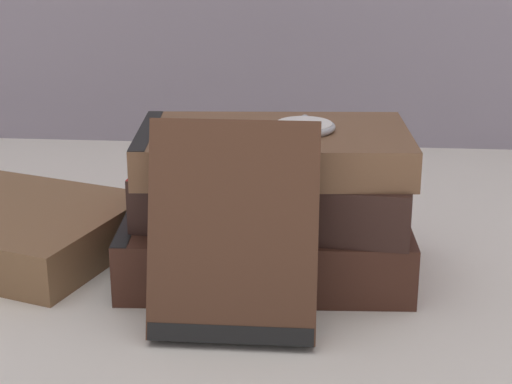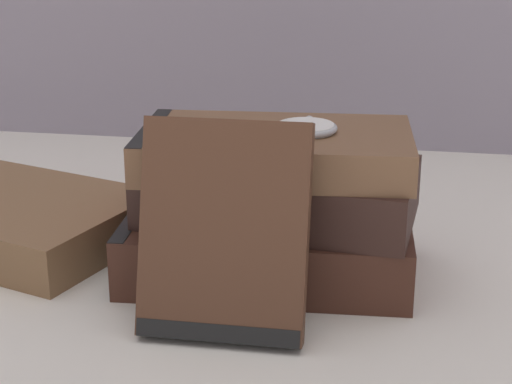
% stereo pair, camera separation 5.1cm
% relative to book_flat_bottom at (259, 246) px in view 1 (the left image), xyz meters
% --- Properties ---
extents(ground_plane, '(3.00, 3.00, 0.00)m').
position_rel_book_flat_bottom_xyz_m(ground_plane, '(-0.03, -0.04, -0.02)').
color(ground_plane, silver).
extents(book_flat_bottom, '(0.23, 0.14, 0.05)m').
position_rel_book_flat_bottom_xyz_m(book_flat_bottom, '(0.00, 0.00, 0.00)').
color(book_flat_bottom, '#422319').
rests_on(book_flat_bottom, ground_plane).
extents(book_flat_middle, '(0.21, 0.13, 0.04)m').
position_rel_book_flat_bottom_xyz_m(book_flat_middle, '(0.01, 0.01, 0.04)').
color(book_flat_middle, '#331E19').
rests_on(book_flat_middle, book_flat_bottom).
extents(book_flat_top, '(0.21, 0.13, 0.03)m').
position_rel_book_flat_bottom_xyz_m(book_flat_top, '(0.01, -0.00, 0.08)').
color(book_flat_top, brown).
rests_on(book_flat_top, book_flat_middle).
extents(book_leaning_front, '(0.11, 0.06, 0.15)m').
position_rel_book_flat_bottom_xyz_m(book_leaning_front, '(-0.01, -0.10, 0.04)').
color(book_leaning_front, '#4C2D1E').
rests_on(book_leaning_front, ground_plane).
extents(pocket_watch, '(0.05, 0.05, 0.01)m').
position_rel_book_flat_bottom_xyz_m(pocket_watch, '(0.03, -0.00, 0.10)').
color(pocket_watch, white).
rests_on(pocket_watch, book_flat_top).
extents(reading_glasses, '(0.11, 0.06, 0.00)m').
position_rel_book_flat_bottom_xyz_m(reading_glasses, '(-0.08, 0.14, -0.02)').
color(reading_glasses, '#ADADB2').
rests_on(reading_glasses, ground_plane).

